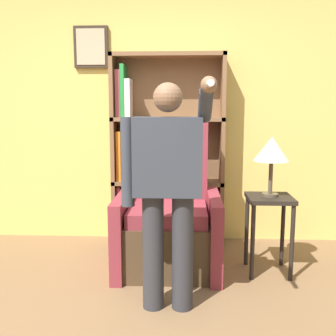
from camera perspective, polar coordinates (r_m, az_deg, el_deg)
wall_back at (r=4.20m, az=-1.81°, el=8.55°), size 8.00×0.11×2.80m
bookcase at (r=4.07m, az=-1.60°, el=2.23°), size 1.15×0.28×1.95m
armchair at (r=3.54m, az=0.08°, el=-7.89°), size 0.90×0.80×1.30m
person_standing at (r=2.67m, az=-0.07°, el=-2.18°), size 0.61×0.78×1.58m
side_table at (r=3.48m, az=14.47°, el=-6.42°), size 0.38×0.38×0.68m
table_lamp at (r=3.38m, az=14.82°, el=2.46°), size 0.30×0.30×0.50m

